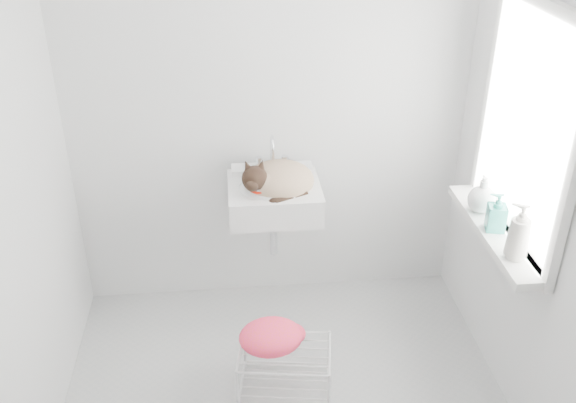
{
  "coord_description": "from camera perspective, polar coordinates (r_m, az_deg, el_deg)",
  "views": [
    {
      "loc": [
        -0.22,
        -2.27,
        2.42
      ],
      "look_at": [
        0.06,
        0.5,
        0.88
      ],
      "focal_mm": 39.98,
      "sensor_mm": 36.0,
      "label": 1
    }
  ],
  "objects": [
    {
      "name": "wire_rack",
      "position": [
        3.3,
        -0.29,
        -14.58
      ],
      "size": [
        0.48,
        0.37,
        0.26
      ],
      "primitive_type": "cube",
      "rotation": [
        0.0,
        0.0,
        -0.16
      ],
      "color": "silver",
      "rests_on": "floor"
    },
    {
      "name": "back_wall",
      "position": [
        3.48,
        -1.76,
        9.29
      ],
      "size": [
        2.2,
        0.02,
        2.5
      ],
      "primitive_type": "cube",
      "color": "silver",
      "rests_on": "ground"
    },
    {
      "name": "bottle_b",
      "position": [
        3.17,
        17.84,
        -2.37
      ],
      "size": [
        0.1,
        0.1,
        0.19
      ],
      "primitive_type": "imported",
      "rotation": [
        0.0,
        0.0,
        4.49
      ],
      "color": "#257E73",
      "rests_on": "windowsill"
    },
    {
      "name": "towel",
      "position": [
        3.22,
        -1.52,
        -12.43
      ],
      "size": [
        0.33,
        0.25,
        0.13
      ],
      "primitive_type": "ellipsoid",
      "rotation": [
        0.0,
        0.0,
        0.07
      ],
      "color": "#ED4A0B",
      "rests_on": "wire_rack"
    },
    {
      "name": "bottle_a",
      "position": [
        2.99,
        19.47,
        -4.69
      ],
      "size": [
        0.12,
        0.12,
        0.22
      ],
      "primitive_type": "imported",
      "rotation": [
        0.0,
        0.0,
        4.22
      ],
      "color": "silver",
      "rests_on": "windowsill"
    },
    {
      "name": "cat",
      "position": [
        3.37,
        -0.98,
        1.94
      ],
      "size": [
        0.43,
        0.37,
        0.25
      ],
      "rotation": [
        0.0,
        0.0,
        0.17
      ],
      "color": "tan",
      "rests_on": "sink"
    },
    {
      "name": "windowsill",
      "position": [
        3.19,
        17.88,
        -2.57
      ],
      "size": [
        0.16,
        0.88,
        0.04
      ],
      "primitive_type": "cube",
      "color": "white",
      "rests_on": "right_wall"
    },
    {
      "name": "faucet",
      "position": [
        3.51,
        -1.49,
        4.85
      ],
      "size": [
        0.18,
        0.12,
        0.18
      ],
      "primitive_type": null,
      "color": "silver",
      "rests_on": "sink"
    },
    {
      "name": "sink",
      "position": [
        3.41,
        -1.23,
        1.47
      ],
      "size": [
        0.49,
        0.43,
        0.2
      ],
      "primitive_type": "cube",
      "color": "white",
      "rests_on": "back_wall"
    },
    {
      "name": "right_wall",
      "position": [
        2.88,
        22.23,
        2.63
      ],
      "size": [
        0.02,
        2.0,
        2.5
      ],
      "primitive_type": "cube",
      "color": "silver",
      "rests_on": "ground"
    },
    {
      "name": "window_glass",
      "position": [
        2.99,
        20.71,
        6.05
      ],
      "size": [
        0.01,
        0.8,
        1.0
      ],
      "primitive_type": "cube",
      "color": "white",
      "rests_on": "right_wall"
    },
    {
      "name": "bottle_c",
      "position": [
        3.31,
        16.7,
        -0.75
      ],
      "size": [
        0.15,
        0.15,
        0.18
      ],
      "primitive_type": "imported",
      "rotation": [
        0.0,
        0.0,
        3.04
      ],
      "color": "silver",
      "rests_on": "windowsill"
    },
    {
      "name": "window_frame",
      "position": [
        2.99,
        20.44,
        6.05
      ],
      "size": [
        0.04,
        0.9,
        1.1
      ],
      "primitive_type": "cube",
      "color": "white",
      "rests_on": "right_wall"
    },
    {
      "name": "left_wall",
      "position": [
        2.71,
        -24.04,
        0.58
      ],
      "size": [
        0.02,
        2.0,
        2.5
      ],
      "primitive_type": "cube",
      "color": "silver",
      "rests_on": "ground"
    }
  ]
}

